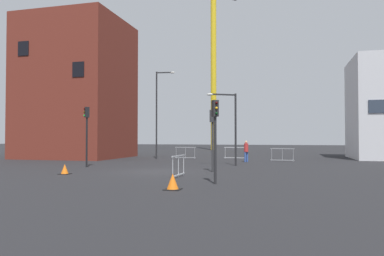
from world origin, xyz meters
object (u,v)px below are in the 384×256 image
(traffic_cone_on_verge, at_px, (173,182))
(streetlamp_tall, at_px, (159,108))
(traffic_light_median, at_px, (213,130))
(pedestrian_walking, at_px, (246,150))
(traffic_light_near, at_px, (215,127))
(streetlamp_short, at_px, (231,120))
(traffic_cone_orange, at_px, (65,170))
(construction_crane, at_px, (213,47))
(traffic_light_crosswalk, at_px, (87,127))

(traffic_cone_on_verge, bearing_deg, streetlamp_tall, 111.38)
(traffic_light_median, relative_size, pedestrian_walking, 2.07)
(traffic_light_near, bearing_deg, streetlamp_short, 94.86)
(traffic_light_median, height_order, traffic_light_near, traffic_light_near)
(traffic_light_median, xyz_separation_m, pedestrian_walking, (0.92, 9.07, -1.41))
(pedestrian_walking, bearing_deg, traffic_light_median, -95.81)
(streetlamp_tall, xyz_separation_m, traffic_cone_orange, (-0.07, -14.55, -4.44))
(construction_crane, xyz_separation_m, pedestrian_walking, (8.15, -27.02, -15.40))
(traffic_light_median, height_order, traffic_cone_on_verge, traffic_light_median)
(streetlamp_short, xyz_separation_m, traffic_cone_orange, (-7.74, -8.03, -2.92))
(traffic_light_median, distance_m, traffic_light_near, 5.43)
(traffic_light_near, bearing_deg, construction_crane, 101.47)
(traffic_cone_on_verge, bearing_deg, streetlamp_short, 88.22)
(streetlamp_tall, distance_m, traffic_light_median, 13.64)
(traffic_light_near, relative_size, pedestrian_walking, 2.08)
(pedestrian_walking, xyz_separation_m, traffic_cone_orange, (-8.34, -12.35, -0.75))
(construction_crane, bearing_deg, traffic_light_near, -78.53)
(traffic_light_crosswalk, relative_size, traffic_cone_orange, 7.35)
(streetlamp_short, distance_m, traffic_cone_on_verge, 12.47)
(streetlamp_tall, height_order, traffic_cone_on_verge, streetlamp_tall)
(traffic_light_near, bearing_deg, pedestrian_walking, 91.01)
(construction_crane, distance_m, traffic_cone_on_verge, 46.91)
(streetlamp_tall, height_order, traffic_light_near, streetlamp_tall)
(traffic_light_near, height_order, traffic_light_crosswalk, traffic_light_crosswalk)
(streetlamp_short, distance_m, pedestrian_walking, 4.87)
(traffic_cone_on_verge, bearing_deg, traffic_cone_orange, 150.94)
(construction_crane, bearing_deg, traffic_light_crosswalk, -92.56)
(streetlamp_short, height_order, traffic_cone_on_verge, streetlamp_short)
(traffic_light_crosswalk, bearing_deg, pedestrian_walking, 39.05)
(traffic_light_median, bearing_deg, traffic_light_crosswalk, 172.26)
(construction_crane, xyz_separation_m, traffic_light_median, (7.22, -36.09, -13.99))
(streetlamp_tall, xyz_separation_m, traffic_cone_on_verge, (7.30, -18.64, -4.41))
(streetlamp_short, relative_size, traffic_cone_orange, 9.28)
(streetlamp_short, bearing_deg, streetlamp_tall, 139.69)
(streetlamp_tall, relative_size, traffic_light_crosswalk, 2.02)
(streetlamp_tall, bearing_deg, traffic_cone_on_verge, -68.62)
(traffic_light_median, distance_m, pedestrian_walking, 9.22)
(construction_crane, xyz_separation_m, streetlamp_tall, (-0.13, -24.83, -11.71))
(traffic_light_median, distance_m, traffic_cone_on_verge, 7.68)
(traffic_light_crosswalk, bearing_deg, traffic_light_near, -33.12)
(construction_crane, height_order, streetlamp_short, construction_crane)
(construction_crane, xyz_separation_m, traffic_light_crosswalk, (-1.56, -34.89, -13.71))
(traffic_light_near, relative_size, traffic_cone_orange, 6.54)
(streetlamp_short, bearing_deg, traffic_light_median, -93.87)
(traffic_light_near, height_order, traffic_cone_orange, traffic_light_near)
(traffic_light_median, height_order, traffic_cone_orange, traffic_light_median)
(pedestrian_walking, height_order, traffic_cone_on_verge, pedestrian_walking)
(traffic_light_near, bearing_deg, traffic_cone_orange, 166.79)
(traffic_light_median, xyz_separation_m, traffic_light_crosswalk, (-8.78, 1.19, 0.28))
(streetlamp_tall, bearing_deg, traffic_light_near, -62.76)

